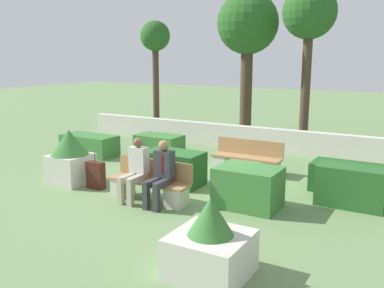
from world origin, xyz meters
TOP-DOWN VIEW (x-y plane):
  - ground_plane at (0.00, 0.00)m, footprint 60.00×60.00m
  - perimeter_wall at (0.00, 4.56)m, footprint 13.11×0.30m
  - bench_front at (-0.08, -1.15)m, footprint 1.81×0.48m
  - bench_left_side at (0.82, 1.83)m, footprint 1.81×0.48m
  - person_seated_man at (0.30, -1.29)m, footprint 0.38×0.64m
  - person_seated_woman at (-0.32, -1.29)m, footprint 0.38×0.64m
  - hedge_block_near_left at (-4.04, 1.30)m, footprint 1.71×0.81m
  - hedge_block_near_right at (3.37, 1.49)m, footprint 1.57×0.83m
  - hedge_block_mid_left at (-0.24, 0.04)m, footprint 1.34×0.78m
  - hedge_block_mid_right at (-2.31, 2.47)m, footprint 1.37×0.83m
  - hedge_block_far_left at (1.83, -0.51)m, footprint 1.23×0.88m
  - hedge_block_far_right at (3.57, 0.53)m, footprint 1.30×0.60m
  - planter_corner_left at (-2.41, -1.06)m, footprint 0.87×0.87m
  - planter_corner_right at (2.44, -3.28)m, footprint 1.01×1.01m
  - suitcase at (-1.60, -1.10)m, footprint 0.44×0.19m
  - tree_leftmost at (-4.52, 5.54)m, footprint 1.12×1.12m
  - tree_center_left at (-0.98, 5.96)m, footprint 2.10×2.10m
  - tree_center_right at (1.17, 5.72)m, footprint 1.68×1.68m

SIDE VIEW (x-z plane):
  - ground_plane at x=0.00m, z-range 0.00..0.00m
  - hedge_block_mid_right at x=-2.31m, z-range 0.00..0.59m
  - hedge_block_near_left at x=-4.04m, z-range 0.00..0.62m
  - suitcase at x=-1.60m, z-range -0.10..0.72m
  - hedge_block_near_right at x=3.37m, z-range 0.00..0.62m
  - bench_front at x=-0.08m, z-range -0.10..0.73m
  - bench_left_side at x=0.82m, z-range -0.10..0.73m
  - perimeter_wall at x=0.00m, z-range 0.00..0.72m
  - hedge_block_mid_left at x=-0.24m, z-range 0.00..0.78m
  - hedge_block_far_left at x=1.83m, z-range 0.00..0.80m
  - hedge_block_far_right at x=3.57m, z-range 0.00..0.81m
  - planter_corner_right at x=2.44m, z-range -0.12..0.99m
  - planter_corner_left at x=-2.41m, z-range 0.00..1.27m
  - person_seated_woman at x=-0.32m, z-range 0.06..1.36m
  - person_seated_man at x=0.30m, z-range 0.06..1.37m
  - tree_leftmost at x=-4.52m, z-range 1.31..5.55m
  - tree_center_left at x=-0.98m, z-range 1.35..6.43m
  - tree_center_right at x=1.17m, z-range 1.56..6.68m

